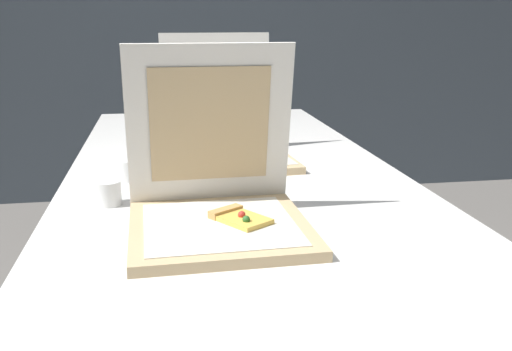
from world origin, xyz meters
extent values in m
cube|color=#4C5660|center=(0.00, 3.05, 1.30)|extent=(10.00, 0.10, 2.60)
cube|color=silver|center=(0.00, 0.67, 0.74)|extent=(0.96, 2.45, 0.03)
cylinder|color=gray|center=(-0.41, 1.83, 0.36)|extent=(0.04, 0.04, 0.73)
cylinder|color=gray|center=(0.41, 1.83, 0.36)|extent=(0.04, 0.04, 0.73)
cube|color=tan|center=(-0.09, 0.26, 0.77)|extent=(0.38, 0.38, 0.02)
cube|color=silver|center=(-0.09, 0.26, 0.78)|extent=(0.32, 0.32, 0.00)
cube|color=white|center=(-0.10, 0.41, 0.96)|extent=(0.37, 0.09, 0.36)
cube|color=tan|center=(-0.10, 0.41, 0.96)|extent=(0.27, 0.06, 0.26)
cube|color=#E5B74C|center=(-0.05, 0.27, 0.79)|extent=(0.12, 0.13, 0.01)
cube|color=tan|center=(-0.08, 0.31, 0.79)|extent=(0.08, 0.06, 0.02)
sphere|color=red|center=(-0.05, 0.27, 0.80)|extent=(0.02, 0.02, 0.02)
sphere|color=#2D6628|center=(-0.04, 0.24, 0.80)|extent=(0.02, 0.02, 0.02)
cube|color=tan|center=(0.00, 0.86, 0.77)|extent=(0.40, 0.40, 0.02)
cube|color=silver|center=(0.01, 0.86, 0.78)|extent=(0.35, 0.35, 0.00)
cube|color=white|center=(-0.02, 1.07, 0.96)|extent=(0.37, 0.08, 0.37)
cube|color=tan|center=(-0.02, 1.06, 0.96)|extent=(0.27, 0.06, 0.26)
cylinder|color=white|center=(-0.34, 0.50, 0.79)|extent=(0.06, 0.06, 0.06)
cylinder|color=white|center=(-0.24, 1.06, 0.79)|extent=(0.06, 0.06, 0.06)
cylinder|color=white|center=(-0.30, 0.71, 0.79)|extent=(0.06, 0.06, 0.06)
camera|label=1|loc=(-0.20, -0.85, 1.19)|focal=40.18mm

